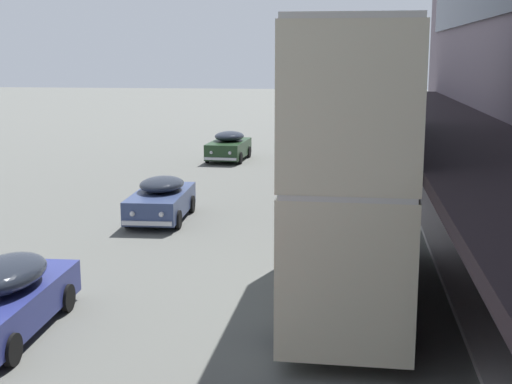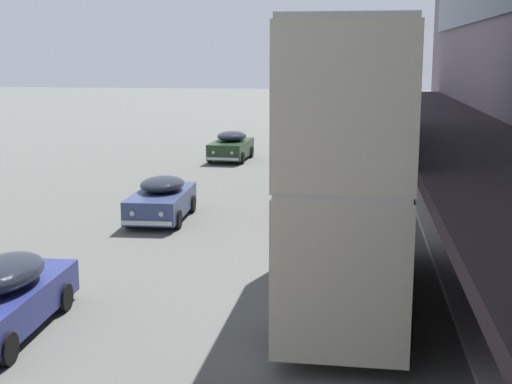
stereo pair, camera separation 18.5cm
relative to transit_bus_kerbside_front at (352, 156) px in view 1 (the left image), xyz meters
The scene contains 6 objects.
transit_bus_kerbside_front is the anchor object (origin of this frame).
transit_bus_kerbside_rear 38.17m from the transit_bus_kerbside_front, 89.26° to the left, with size 3.02×9.43×3.17m.
sedan_lead_near 45.59m from the transit_bus_kerbside_front, 93.77° to the left, with size 1.89×4.34×1.59m.
sedan_lead_mid 8.31m from the transit_bus_kerbside_front, 156.45° to the right, with size 1.98×5.01×1.58m.
sedan_far_back 23.54m from the transit_bus_kerbside_front, 106.87° to the left, with size 2.11×4.34×1.60m.
sedan_trailing_mid 10.53m from the transit_bus_kerbside_front, 131.20° to the left, with size 2.03×4.42×1.51m.
Camera 1 is at (3.59, -3.06, 5.81)m, focal length 50.00 mm.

